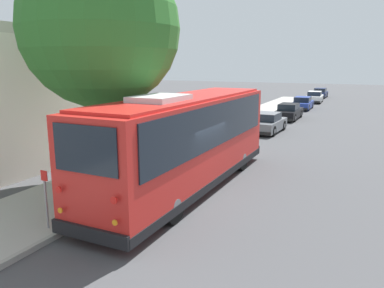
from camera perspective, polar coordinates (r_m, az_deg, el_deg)
The scene contains 12 objects.
ground_plane at distance 13.29m, azimuth -0.25°, elevation -7.77°, with size 160.00×160.00×0.00m, color #474749.
sidewalk_slab at distance 15.09m, azimuth -12.64°, elevation -5.32°, with size 80.00×3.50×0.15m, color #A3A099.
curb_strip at distance 14.08m, azimuth -6.76°, elevation -6.38°, with size 80.00×0.14×0.15m, color gray.
shuttle_bus at distance 13.52m, azimuth -0.69°, elevation 1.03°, with size 10.90×2.58×3.57m.
parked_sedan_gray at distance 25.61m, azimuth 11.38°, elevation 3.13°, with size 4.17×1.89×1.33m.
parked_sedan_black at distance 32.17m, azimuth 14.52°, elevation 4.76°, with size 4.64×1.70×1.30m.
parked_sedan_blue at distance 39.63m, azimuth 16.50°, elevation 5.95°, with size 4.45×1.79×1.27m.
parked_sedan_white at distance 46.97m, azimuth 18.17°, elevation 6.78°, with size 4.41×1.87×1.33m.
parked_sedan_navy at distance 53.97m, azimuth 18.95°, elevation 7.33°, with size 4.36×1.70×1.29m.
street_tree at distance 14.20m, azimuth -13.47°, elevation 18.24°, with size 5.59×5.59×9.22m.
sign_post_near at distance 10.86m, azimuth -21.36°, elevation -7.78°, with size 0.06×0.22×1.62m.
sign_post_far at distance 12.26m, azimuth -14.51°, elevation -5.57°, with size 0.06×0.22×1.42m.
Camera 1 is at (-11.26, -5.43, 4.53)m, focal length 35.00 mm.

